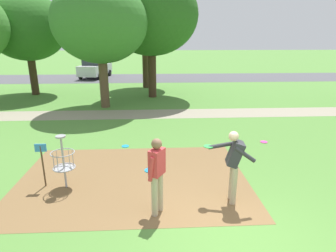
{
  "coord_description": "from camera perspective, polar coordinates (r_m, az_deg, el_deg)",
  "views": [
    {
      "loc": [
        -1.48,
        -4.55,
        3.66
      ],
      "look_at": [
        -1.02,
        3.9,
        1.0
      ],
      "focal_mm": 30.39,
      "sensor_mm": 36.0,
      "label": 1
    }
  ],
  "objects": [
    {
      "name": "ground_plane",
      "position": [
        6.02,
        12.6,
        -20.44
      ],
      "size": [
        160.0,
        160.0,
        0.0
      ],
      "primitive_type": "plane",
      "color": "#518438"
    },
    {
      "name": "dirt_tee_pad",
      "position": [
        7.87,
        -6.96,
        -10.37
      ],
      "size": [
        6.08,
        4.3,
        0.01
      ],
      "primitive_type": "cube",
      "color": "brown",
      "rests_on": "ground"
    },
    {
      "name": "disc_golf_basket",
      "position": [
        7.55,
        -20.67,
        -6.38
      ],
      "size": [
        0.98,
        0.58,
        1.39
      ],
      "color": "#9E9EA3",
      "rests_on": "ground"
    },
    {
      "name": "player_throwing",
      "position": [
        6.56,
        13.03,
        -7.08
      ],
      "size": [
        1.07,
        0.59,
        1.71
      ],
      "color": "tan",
      "rests_on": "ground"
    },
    {
      "name": "player_waiting_left",
      "position": [
        5.99,
        -2.25,
        -9.24
      ],
      "size": [
        0.45,
        0.49,
        1.71
      ],
      "color": "tan",
      "rests_on": "ground"
    },
    {
      "name": "frisbee_mid_grass",
      "position": [
        10.91,
        18.67,
        -3.04
      ],
      "size": [
        0.26,
        0.26,
        0.02
      ],
      "primitive_type": "cylinder",
      "color": "#E53D99",
      "rests_on": "ground"
    },
    {
      "name": "frisbee_far_left",
      "position": [
        10.06,
        -8.56,
        -4.02
      ],
      "size": [
        0.25,
        0.25,
        0.02
      ],
      "primitive_type": "cylinder",
      "color": "#1E93DB",
      "rests_on": "ground"
    },
    {
      "name": "tree_near_left",
      "position": [
        17.96,
        -3.38,
        21.32
      ],
      "size": [
        5.55,
        5.55,
        7.26
      ],
      "color": "#422D1E",
      "rests_on": "ground"
    },
    {
      "name": "tree_near_right",
      "position": [
        20.66,
        -26.5,
        17.31
      ],
      "size": [
        4.84,
        4.84,
        6.31
      ],
      "color": "#422D1E",
      "rests_on": "ground"
    },
    {
      "name": "tree_mid_left",
      "position": [
        15.52,
        -13.49,
        19.53
      ],
      "size": [
        4.79,
        4.79,
        6.4
      ],
      "color": "brown",
      "rests_on": "ground"
    },
    {
      "name": "tree_mid_center",
      "position": [
        21.49,
        -4.75,
        19.89
      ],
      "size": [
        4.0,
        4.0,
        6.33
      ],
      "color": "#422D1E",
      "rests_on": "ground"
    },
    {
      "name": "parking_lot_strip",
      "position": [
        26.96,
        0.07,
        9.65
      ],
      "size": [
        36.0,
        6.0,
        0.01
      ],
      "primitive_type": "cube",
      "color": "#4C4C51",
      "rests_on": "ground"
    },
    {
      "name": "parked_car_leftmost",
      "position": [
        27.88,
        -14.41,
        11.28
      ],
      "size": [
        2.61,
        4.48,
        1.84
      ],
      "color": "silver",
      "rests_on": "ground"
    },
    {
      "name": "gravel_path",
      "position": [
        14.22,
        2.97,
        2.52
      ],
      "size": [
        40.0,
        1.76,
        0.0
      ],
      "primitive_type": "cube",
      "color": "gray",
      "rests_on": "ground"
    }
  ]
}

